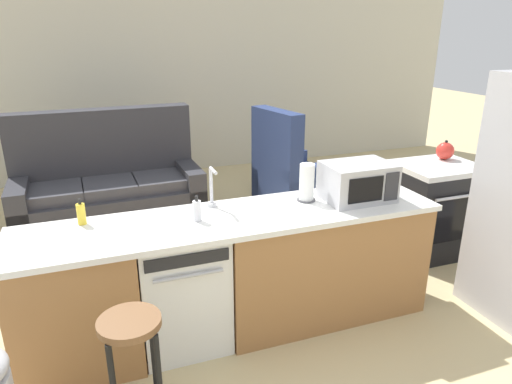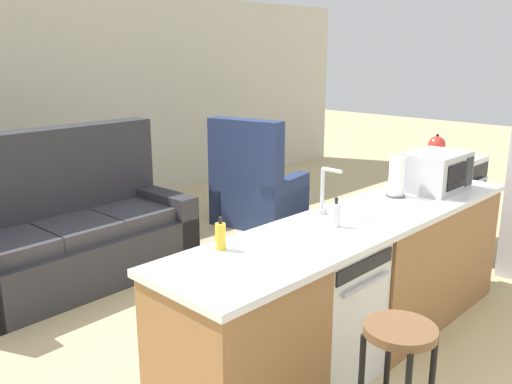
{
  "view_description": "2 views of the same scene",
  "coord_description": "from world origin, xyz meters",
  "px_view_note": "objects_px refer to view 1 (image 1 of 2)",
  "views": [
    {
      "loc": [
        -0.7,
        -2.76,
        2.1
      ],
      "look_at": [
        0.4,
        0.28,
        0.95
      ],
      "focal_mm": 32.0,
      "sensor_mm": 36.0,
      "label": 1
    },
    {
      "loc": [
        -2.6,
        -1.76,
        1.9
      ],
      "look_at": [
        -0.04,
        0.72,
        0.97
      ],
      "focal_mm": 38.0,
      "sensor_mm": 36.0,
      "label": 2
    }
  ],
  "objects_px": {
    "dishwasher": "(181,288)",
    "couch": "(109,189)",
    "bar_stool": "(133,353)",
    "armchair": "(289,175)",
    "stove_range": "(433,208)",
    "microwave": "(358,182)",
    "soap_bottle": "(197,211)",
    "dish_soap_bottle": "(81,214)",
    "kettle": "(445,151)",
    "paper_towel_roll": "(307,183)"
  },
  "relations": [
    {
      "from": "microwave",
      "to": "stove_range",
      "type": "bearing_deg",
      "value": 23.78
    },
    {
      "from": "dish_soap_bottle",
      "to": "kettle",
      "type": "distance_m",
      "value": 3.38
    },
    {
      "from": "paper_towel_roll",
      "to": "microwave",
      "type": "bearing_deg",
      "value": -16.26
    },
    {
      "from": "dishwasher",
      "to": "armchair",
      "type": "height_order",
      "value": "armchair"
    },
    {
      "from": "microwave",
      "to": "couch",
      "type": "xyz_separation_m",
      "value": [
        -1.7,
        2.42,
        -0.65
      ]
    },
    {
      "from": "kettle",
      "to": "dish_soap_bottle",
      "type": "bearing_deg",
      "value": -172.07
    },
    {
      "from": "couch",
      "to": "armchair",
      "type": "bearing_deg",
      "value": -2.5
    },
    {
      "from": "bar_stool",
      "to": "armchair",
      "type": "relative_size",
      "value": 0.62
    },
    {
      "from": "paper_towel_roll",
      "to": "bar_stool",
      "type": "height_order",
      "value": "paper_towel_roll"
    },
    {
      "from": "dishwasher",
      "to": "microwave",
      "type": "xyz_separation_m",
      "value": [
        1.35,
        -0.0,
        0.62
      ]
    },
    {
      "from": "kettle",
      "to": "couch",
      "type": "distance_m",
      "value": 3.62
    },
    {
      "from": "dishwasher",
      "to": "microwave",
      "type": "relative_size",
      "value": 1.68
    },
    {
      "from": "dishwasher",
      "to": "paper_towel_roll",
      "type": "relative_size",
      "value": 2.98
    },
    {
      "from": "dish_soap_bottle",
      "to": "bar_stool",
      "type": "height_order",
      "value": "dish_soap_bottle"
    },
    {
      "from": "dish_soap_bottle",
      "to": "bar_stool",
      "type": "relative_size",
      "value": 0.24
    },
    {
      "from": "bar_stool",
      "to": "couch",
      "type": "height_order",
      "value": "couch"
    },
    {
      "from": "dish_soap_bottle",
      "to": "stove_range",
      "type": "bearing_deg",
      "value": 6.04
    },
    {
      "from": "dishwasher",
      "to": "armchair",
      "type": "relative_size",
      "value": 0.7
    },
    {
      "from": "paper_towel_roll",
      "to": "couch",
      "type": "xyz_separation_m",
      "value": [
        -1.34,
        2.31,
        -0.64
      ]
    },
    {
      "from": "stove_range",
      "to": "microwave",
      "type": "distance_m",
      "value": 1.48
    },
    {
      "from": "soap_bottle",
      "to": "microwave",
      "type": "bearing_deg",
      "value": -0.4
    },
    {
      "from": "dish_soap_bottle",
      "to": "armchair",
      "type": "distance_m",
      "value": 3.28
    },
    {
      "from": "stove_range",
      "to": "couch",
      "type": "xyz_separation_m",
      "value": [
        -2.95,
        1.87,
        -0.06
      ]
    },
    {
      "from": "dishwasher",
      "to": "bar_stool",
      "type": "distance_m",
      "value": 0.84
    },
    {
      "from": "couch",
      "to": "armchair",
      "type": "relative_size",
      "value": 1.69
    },
    {
      "from": "dish_soap_bottle",
      "to": "couch",
      "type": "relative_size",
      "value": 0.09
    },
    {
      "from": "couch",
      "to": "armchair",
      "type": "distance_m",
      "value": 2.2
    },
    {
      "from": "stove_range",
      "to": "paper_towel_roll",
      "type": "xyz_separation_m",
      "value": [
        -1.61,
        -0.44,
        0.59
      ]
    },
    {
      "from": "dish_soap_bottle",
      "to": "kettle",
      "type": "xyz_separation_m",
      "value": [
        3.35,
        0.47,
        0.01
      ]
    },
    {
      "from": "dish_soap_bottle",
      "to": "armchair",
      "type": "height_order",
      "value": "armchair"
    },
    {
      "from": "paper_towel_roll",
      "to": "kettle",
      "type": "relative_size",
      "value": 1.38
    },
    {
      "from": "soap_bottle",
      "to": "armchair",
      "type": "relative_size",
      "value": 0.15
    },
    {
      "from": "kettle",
      "to": "soap_bottle",
      "type": "bearing_deg",
      "value": -165.68
    },
    {
      "from": "dishwasher",
      "to": "stove_range",
      "type": "xyz_separation_m",
      "value": [
        2.6,
        0.55,
        0.03
      ]
    },
    {
      "from": "paper_towel_roll",
      "to": "kettle",
      "type": "bearing_deg",
      "value": 17.85
    },
    {
      "from": "soap_bottle",
      "to": "couch",
      "type": "distance_m",
      "value": 2.53
    },
    {
      "from": "bar_stool",
      "to": "armchair",
      "type": "bearing_deg",
      "value": 53.79
    },
    {
      "from": "stove_range",
      "to": "kettle",
      "type": "bearing_deg",
      "value": 37.71
    },
    {
      "from": "soap_bottle",
      "to": "dish_soap_bottle",
      "type": "distance_m",
      "value": 0.75
    },
    {
      "from": "microwave",
      "to": "bar_stool",
      "type": "relative_size",
      "value": 0.68
    },
    {
      "from": "dish_soap_bottle",
      "to": "bar_stool",
      "type": "distance_m",
      "value": 1.06
    },
    {
      "from": "paper_towel_roll",
      "to": "soap_bottle",
      "type": "height_order",
      "value": "paper_towel_roll"
    },
    {
      "from": "paper_towel_roll",
      "to": "kettle",
      "type": "xyz_separation_m",
      "value": [
        1.78,
        0.57,
        -0.05
      ]
    },
    {
      "from": "dishwasher",
      "to": "couch",
      "type": "distance_m",
      "value": 2.44
    },
    {
      "from": "dish_soap_bottle",
      "to": "armchair",
      "type": "xyz_separation_m",
      "value": [
        2.43,
        2.11,
        -0.62
      ]
    },
    {
      "from": "dishwasher",
      "to": "kettle",
      "type": "relative_size",
      "value": 4.1
    },
    {
      "from": "soap_bottle",
      "to": "dish_soap_bottle",
      "type": "relative_size",
      "value": 1.0
    },
    {
      "from": "soap_bottle",
      "to": "kettle",
      "type": "bearing_deg",
      "value": 14.32
    },
    {
      "from": "dishwasher",
      "to": "soap_bottle",
      "type": "xyz_separation_m",
      "value": [
        0.14,
        0.01,
        0.55
      ]
    },
    {
      "from": "microwave",
      "to": "paper_towel_roll",
      "type": "bearing_deg",
      "value": 163.74
    }
  ]
}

